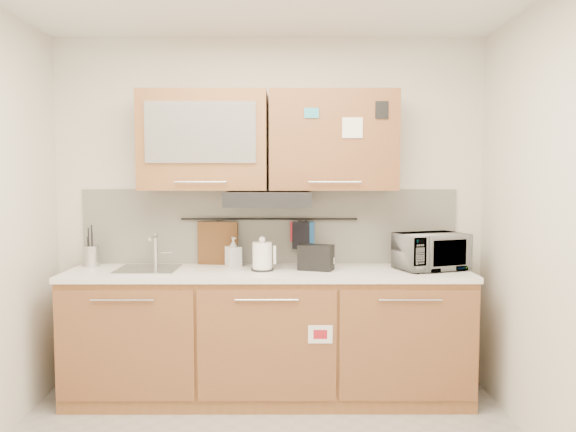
{
  "coord_description": "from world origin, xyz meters",
  "views": [
    {
      "loc": [
        0.13,
        -2.72,
        1.59
      ],
      "look_at": [
        0.14,
        1.05,
        1.31
      ],
      "focal_mm": 35.0,
      "sensor_mm": 36.0,
      "label": 1
    }
  ],
  "objects": [
    {
      "name": "sink",
      "position": [
        -0.85,
        1.21,
        0.92
      ],
      "size": [
        0.42,
        0.4,
        0.26
      ],
      "color": "silver",
      "rests_on": "countertop"
    },
    {
      "name": "toaster",
      "position": [
        0.34,
        1.2,
        1.01
      ],
      "size": [
        0.27,
        0.21,
        0.18
      ],
      "rotation": [
        0.0,
        0.0,
        -0.32
      ],
      "color": "black",
      "rests_on": "countertop"
    },
    {
      "name": "microwave",
      "position": [
        1.15,
        1.22,
        1.05
      ],
      "size": [
        0.54,
        0.45,
        0.26
      ],
      "primitive_type": "imported",
      "rotation": [
        0.0,
        0.0,
        0.35
      ],
      "color": "#999999",
      "rests_on": "countertop"
    },
    {
      "name": "pot_holder",
      "position": [
        0.22,
        1.44,
        1.17
      ],
      "size": [
        0.12,
        0.02,
        0.15
      ],
      "primitive_type": "cube",
      "rotation": [
        0.0,
        0.0,
        0.02
      ],
      "color": "#AE1724",
      "rests_on": "utensil_rail"
    },
    {
      "name": "wall_back",
      "position": [
        0.0,
        1.5,
        1.3
      ],
      "size": [
        3.2,
        0.0,
        3.2
      ],
      "primitive_type": "plane",
      "rotation": [
        1.57,
        0.0,
        0.0
      ],
      "color": "silver",
      "rests_on": "ground"
    },
    {
      "name": "kettle",
      "position": [
        -0.04,
        1.17,
        1.01
      ],
      "size": [
        0.17,
        0.15,
        0.24
      ],
      "rotation": [
        0.0,
        0.0,
        0.14
      ],
      "color": "white",
      "rests_on": "countertop"
    },
    {
      "name": "utensil_crock",
      "position": [
        -1.3,
        1.35,
        1.0
      ],
      "size": [
        0.16,
        0.16,
        0.3
      ],
      "rotation": [
        0.0,
        0.0,
        0.38
      ],
      "color": "#BABABF",
      "rests_on": "countertop"
    },
    {
      "name": "backsplash",
      "position": [
        0.0,
        1.49,
        1.2
      ],
      "size": [
        2.8,
        0.02,
        0.56
      ],
      "primitive_type": "cube",
      "color": "silver",
      "rests_on": "countertop"
    },
    {
      "name": "base_cabinet",
      "position": [
        0.0,
        1.19,
        0.41
      ],
      "size": [
        2.8,
        0.64,
        0.88
      ],
      "color": "#A66D3A",
      "rests_on": "floor"
    },
    {
      "name": "oven_mitt",
      "position": [
        0.28,
        1.44,
        1.14
      ],
      "size": [
        0.12,
        0.03,
        0.2
      ],
      "primitive_type": "cube",
      "rotation": [
        0.0,
        0.0,
        -0.04
      ],
      "color": "#205596",
      "rests_on": "utensil_rail"
    },
    {
      "name": "range_hood",
      "position": [
        0.0,
        1.25,
        1.42
      ],
      "size": [
        0.6,
        0.46,
        0.1
      ],
      "primitive_type": "cube",
      "color": "black",
      "rests_on": "upper_cabinets"
    },
    {
      "name": "dark_pouch",
      "position": [
        0.24,
        1.44,
        1.14
      ],
      "size": [
        0.13,
        0.05,
        0.2
      ],
      "primitive_type": "cube",
      "rotation": [
        0.0,
        0.0,
        -0.09
      ],
      "color": "black",
      "rests_on": "utensil_rail"
    },
    {
      "name": "soap_bottle",
      "position": [
        -0.26,
        1.35,
        1.03
      ],
      "size": [
        0.13,
        0.13,
        0.22
      ],
      "primitive_type": "imported",
      "rotation": [
        0.0,
        0.0,
        0.49
      ],
      "color": "#999999",
      "rests_on": "countertop"
    },
    {
      "name": "cutting_board",
      "position": [
        -0.38,
        1.44,
        1.05
      ],
      "size": [
        0.3,
        0.06,
        0.37
      ],
      "primitive_type": "cube",
      "rotation": [
        0.0,
        0.0,
        -0.13
      ],
      "color": "brown",
      "rests_on": "utensil_rail"
    },
    {
      "name": "upper_cabinets",
      "position": [
        -0.0,
        1.32,
        1.83
      ],
      "size": [
        1.82,
        0.37,
        0.7
      ],
      "color": "#A66D3A",
      "rests_on": "wall_back"
    },
    {
      "name": "utensil_rail",
      "position": [
        0.0,
        1.45,
        1.26
      ],
      "size": [
        1.3,
        0.02,
        0.02
      ],
      "primitive_type": "cylinder",
      "rotation": [
        0.0,
        1.57,
        0.0
      ],
      "color": "black",
      "rests_on": "backsplash"
    },
    {
      "name": "countertop",
      "position": [
        0.0,
        1.19,
        0.9
      ],
      "size": [
        2.82,
        0.62,
        0.04
      ],
      "primitive_type": "cube",
      "color": "white",
      "rests_on": "base_cabinet"
    }
  ]
}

